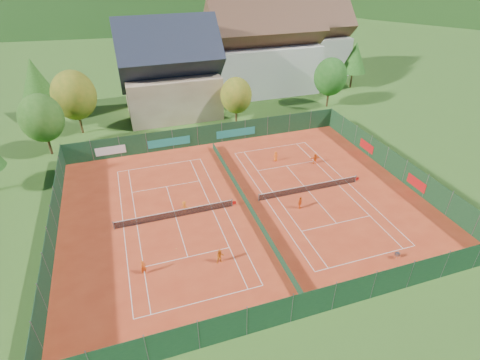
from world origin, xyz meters
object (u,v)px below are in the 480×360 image
object	(u,v)px
hotel_block_b	(309,43)
player_right_far_a	(276,156)
chalet	(170,75)
player_left_far	(185,206)
hotel_block_a	(263,53)
player_right_near	(300,203)
ball_hopper	(397,254)
player_left_near	(143,268)
player_right_far_b	(315,159)
player_left_mid	(220,256)

from	to	relation	value
hotel_block_b	player_right_far_a	world-z (taller)	hotel_block_b
chalet	player_left_far	world-z (taller)	chalet
hotel_block_a	player_right_near	world-z (taller)	hotel_block_a
chalet	player_right_far_a	xyz separation A→B (m)	(10.12, -21.90, -5.91)
player_right_far_a	hotel_block_a	bearing A→B (deg)	-102.79
hotel_block_b	ball_hopper	world-z (taller)	hotel_block_b
hotel_block_b	player_left_far	world-z (taller)	hotel_block_b
player_right_near	player_right_far_a	world-z (taller)	player_right_near
hotel_block_a	player_right_far_a	world-z (taller)	hotel_block_a
chalet	player_left_near	size ratio (longest dim) A/B	10.64
hotel_block_b	player_left_far	bearing A→B (deg)	-130.46
chalet	player_right_far_b	size ratio (longest dim) A/B	11.02
player_left_near	player_right_far_b	size ratio (longest dim) A/B	1.04
chalet	hotel_block_a	xyz separation A→B (m)	(19.00, 6.00, 0.76)
hotel_block_b	player_right_far_b	size ratio (longest dim) A/B	11.75
player_left_mid	player_right_far_b	bearing A→B (deg)	35.19
player_left_near	hotel_block_a	bearing A→B (deg)	33.83
player_right_far_a	player_right_far_b	bearing A→B (deg)	159.33
player_right_near	player_right_far_a	bearing A→B (deg)	40.89
player_left_far	ball_hopper	bearing A→B (deg)	168.51
hotel_block_a	player_right_near	bearing A→B (deg)	-105.23
hotel_block_a	player_left_mid	xyz separation A→B (m)	(-21.26, -44.09, -6.59)
hotel_block_b	player_right_far_a	bearing A→B (deg)	-122.50
player_left_near	player_left_mid	size ratio (longest dim) A/B	0.97
hotel_block_b	player_left_mid	size ratio (longest dim) A/B	10.97
player_left_far	player_right_far_a	xyz separation A→B (m)	(13.95, 7.27, 0.07)
ball_hopper	player_right_far_a	xyz separation A→B (m)	(-3.46, 20.89, 0.16)
chalet	hotel_block_a	bearing A→B (deg)	17.53
player_left_near	player_right_near	distance (m)	18.14
hotel_block_b	player_right_far_b	distance (m)	42.66
chalet	player_right_far_a	size ratio (longest dim) A/B	11.37
chalet	player_right_far_a	distance (m)	24.84
player_left_near	player_left_far	xyz separation A→B (m)	(5.29, 8.08, -0.12)
player_right_near	player_right_far_b	xyz separation A→B (m)	(6.44, 8.56, -0.03)
hotel_block_a	hotel_block_b	size ratio (longest dim) A/B	1.25
player_left_far	player_right_far_b	distance (m)	19.37
hotel_block_b	player_right_near	size ratio (longest dim) A/B	11.30
chalet	hotel_block_b	world-z (taller)	chalet
hotel_block_a	player_left_near	world-z (taller)	hotel_block_a
player_left_far	player_left_mid	bearing A→B (deg)	126.50
hotel_block_a	player_left_mid	distance (m)	49.39
player_right_far_a	player_right_far_b	xyz separation A→B (m)	(4.76, -2.28, 0.02)
hotel_block_b	hotel_block_a	bearing A→B (deg)	-150.26
chalet	ball_hopper	size ratio (longest dim) A/B	20.25
hotel_block_a	chalet	bearing A→B (deg)	-162.47
player_left_mid	chalet	bearing A→B (deg)	82.75
player_left_mid	player_right_far_b	xyz separation A→B (m)	(17.15, 13.91, -0.05)
player_left_near	player_right_near	world-z (taller)	player_right_near
hotel_block_a	player_left_near	bearing A→B (deg)	-123.02
chalet	player_left_mid	size ratio (longest dim) A/B	10.28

